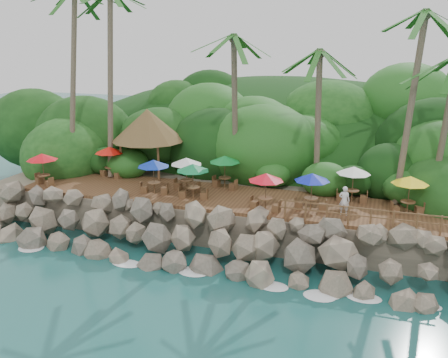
% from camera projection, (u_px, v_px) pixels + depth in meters
% --- Properties ---
extents(ground, '(140.00, 140.00, 0.00)m').
position_uv_depth(ground, '(186.00, 274.00, 24.91)').
color(ground, '#19514F').
rests_on(ground, ground).
extents(land_base, '(32.00, 25.20, 2.10)m').
position_uv_depth(land_base, '(264.00, 174.00, 39.18)').
color(land_base, gray).
rests_on(land_base, ground).
extents(jungle_hill, '(44.80, 28.00, 15.40)m').
position_uv_depth(jungle_hill, '(283.00, 165.00, 46.29)').
color(jungle_hill, '#143811').
rests_on(jungle_hill, ground).
extents(seawall, '(29.00, 4.00, 2.30)m').
position_uv_depth(seawall, '(200.00, 238.00, 26.41)').
color(seawall, gray).
rests_on(seawall, ground).
extents(terrace, '(26.00, 5.00, 0.20)m').
position_uv_depth(terrace, '(224.00, 198.00, 29.76)').
color(terrace, brown).
rests_on(terrace, land_base).
extents(jungle_foliage, '(44.00, 16.00, 12.00)m').
position_uv_depth(jungle_foliage, '(260.00, 190.00, 38.56)').
color(jungle_foliage, '#143811').
rests_on(jungle_foliage, ground).
extents(foam_line, '(25.20, 0.80, 0.06)m').
position_uv_depth(foam_line, '(189.00, 271.00, 25.17)').
color(foam_line, white).
rests_on(foam_line, ground).
extents(palms, '(29.75, 6.92, 13.80)m').
position_uv_depth(palms, '(255.00, 21.00, 28.90)').
color(palms, brown).
rests_on(palms, ground).
extents(palapa, '(5.05, 5.05, 4.60)m').
position_uv_depth(palapa, '(148.00, 125.00, 33.68)').
color(palapa, brown).
rests_on(palapa, ground).
extents(dining_clusters, '(24.24, 5.18, 2.14)m').
position_uv_depth(dining_clusters, '(219.00, 168.00, 29.28)').
color(dining_clusters, brown).
rests_on(dining_clusters, terrace).
extents(railing, '(8.30, 0.10, 1.00)m').
position_uv_depth(railing, '(360.00, 215.00, 24.93)').
color(railing, brown).
rests_on(railing, terrace).
extents(waiter, '(0.60, 0.39, 1.62)m').
position_uv_depth(waiter, '(344.00, 201.00, 26.42)').
color(waiter, silver).
rests_on(waiter, terrace).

